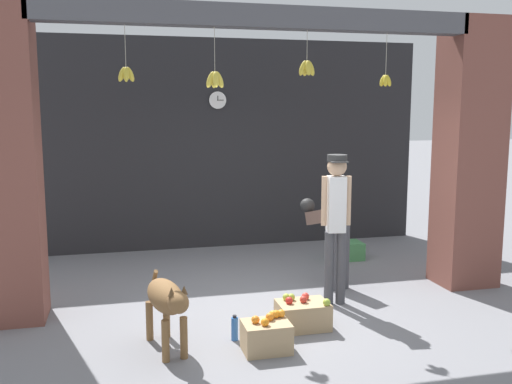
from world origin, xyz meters
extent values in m
plane|color=slate|center=(0.00, 0.00, 0.00)|extent=(60.00, 60.00, 0.00)
cube|color=#232326|center=(0.00, 3.06, 1.68)|extent=(6.77, 0.12, 3.35)
cube|color=brown|center=(-2.73, 0.30, 1.68)|extent=(0.70, 0.60, 3.35)
cube|color=brown|center=(2.73, 0.30, 1.68)|extent=(0.70, 0.60, 3.35)
cube|color=#4C4C51|center=(0.00, 0.12, 3.23)|extent=(4.87, 0.24, 0.24)
cylinder|color=#B2AD99|center=(-1.47, 0.17, 2.90)|extent=(0.01, 0.01, 0.43)
ellipsoid|color=gold|center=(-1.42, 0.17, 2.61)|extent=(0.11, 0.06, 0.17)
ellipsoid|color=gold|center=(-1.47, 0.21, 2.61)|extent=(0.06, 0.11, 0.17)
ellipsoid|color=gold|center=(-1.51, 0.17, 2.61)|extent=(0.11, 0.06, 0.17)
ellipsoid|color=gold|center=(-1.47, 0.13, 2.61)|extent=(0.06, 0.11, 0.17)
cylinder|color=#B2AD99|center=(-0.54, 0.10, 2.88)|extent=(0.01, 0.01, 0.47)
ellipsoid|color=yellow|center=(-0.49, 0.10, 2.56)|extent=(0.13, 0.07, 0.20)
ellipsoid|color=yellow|center=(-0.54, 0.15, 2.56)|extent=(0.07, 0.13, 0.20)
ellipsoid|color=yellow|center=(-0.59, 0.10, 2.56)|extent=(0.13, 0.07, 0.20)
ellipsoid|color=yellow|center=(-0.54, 0.06, 2.56)|extent=(0.07, 0.13, 0.20)
cylinder|color=#B2AD99|center=(0.49, 0.08, 2.95)|extent=(0.01, 0.01, 0.33)
ellipsoid|color=gold|center=(0.54, 0.08, 2.70)|extent=(0.12, 0.07, 0.19)
ellipsoid|color=gold|center=(0.49, 0.13, 2.70)|extent=(0.07, 0.12, 0.19)
ellipsoid|color=gold|center=(0.44, 0.08, 2.70)|extent=(0.12, 0.07, 0.19)
ellipsoid|color=gold|center=(0.49, 0.04, 2.70)|extent=(0.07, 0.12, 0.19)
cylinder|color=#B2AD99|center=(1.46, 0.11, 2.88)|extent=(0.01, 0.01, 0.47)
ellipsoid|color=yellow|center=(1.50, 0.11, 2.58)|extent=(0.10, 0.05, 0.15)
ellipsoid|color=yellow|center=(1.48, 0.15, 2.58)|extent=(0.08, 0.09, 0.15)
ellipsoid|color=yellow|center=(1.44, 0.15, 2.58)|extent=(0.08, 0.09, 0.15)
ellipsoid|color=yellow|center=(1.42, 0.11, 2.58)|extent=(0.10, 0.05, 0.15)
ellipsoid|color=yellow|center=(1.44, 0.08, 2.58)|extent=(0.08, 0.09, 0.15)
ellipsoid|color=yellow|center=(1.48, 0.08, 2.58)|extent=(0.08, 0.09, 0.15)
ellipsoid|color=brown|center=(-1.19, -0.86, 0.52)|extent=(0.43, 0.76, 0.29)
cylinder|color=brown|center=(-1.05, -1.10, 0.20)|extent=(0.07, 0.07, 0.39)
cylinder|color=brown|center=(-1.22, -1.14, 0.20)|extent=(0.07, 0.07, 0.39)
cylinder|color=brown|center=(-1.17, -0.57, 0.20)|extent=(0.07, 0.07, 0.39)
cylinder|color=brown|center=(-1.33, -0.61, 0.20)|extent=(0.07, 0.07, 0.39)
ellipsoid|color=brown|center=(-1.11, -1.24, 0.58)|extent=(0.23, 0.30, 0.19)
cone|color=brown|center=(-1.06, -1.23, 0.69)|extent=(0.06, 0.06, 0.08)
cone|color=brown|center=(-1.17, -1.25, 0.69)|extent=(0.06, 0.06, 0.08)
cylinder|color=brown|center=(-1.28, -0.47, 0.55)|extent=(0.09, 0.23, 0.29)
cylinder|color=#424247|center=(0.89, -0.06, 0.43)|extent=(0.11, 0.11, 0.86)
cylinder|color=#424247|center=(0.75, -0.04, 0.43)|extent=(0.11, 0.11, 0.86)
cube|color=white|center=(0.82, -0.05, 1.18)|extent=(0.22, 0.20, 0.64)
cylinder|color=tan|center=(0.96, -0.07, 1.22)|extent=(0.06, 0.06, 0.57)
cylinder|color=tan|center=(0.68, -0.03, 1.22)|extent=(0.06, 0.06, 0.57)
sphere|color=tan|center=(0.82, -0.05, 1.61)|extent=(0.22, 0.22, 0.22)
cylinder|color=#2D2D2D|center=(0.82, -0.05, 1.70)|extent=(0.23, 0.23, 0.08)
cube|color=#2D2D2D|center=(0.80, -0.16, 1.67)|extent=(0.20, 0.15, 0.01)
cylinder|color=#424247|center=(1.03, 0.41, 0.41)|extent=(0.11, 0.11, 0.82)
cylinder|color=#424247|center=(1.16, 0.46, 0.41)|extent=(0.11, 0.11, 0.82)
cube|color=brown|center=(0.99, 0.70, 0.90)|extent=(0.42, 0.65, 0.32)
sphere|color=black|center=(0.85, 1.05, 0.97)|extent=(0.20, 0.20, 0.20)
cube|color=tan|center=(-0.29, -1.13, 0.14)|extent=(0.44, 0.34, 0.28)
sphere|color=orange|center=(-0.24, -1.09, 0.31)|extent=(0.08, 0.08, 0.08)
sphere|color=orange|center=(-0.17, -1.03, 0.31)|extent=(0.08, 0.08, 0.08)
sphere|color=orange|center=(-0.11, -1.02, 0.31)|extent=(0.08, 0.08, 0.08)
sphere|color=orange|center=(-0.20, -1.03, 0.31)|extent=(0.08, 0.08, 0.08)
sphere|color=orange|center=(-0.39, -1.13, 0.31)|extent=(0.08, 0.08, 0.08)
sphere|color=orange|center=(-0.32, -1.21, 0.31)|extent=(0.08, 0.08, 0.08)
cube|color=tan|center=(0.23, -0.67, 0.14)|extent=(0.52, 0.38, 0.27)
sphere|color=#99B238|center=(0.13, -0.58, 0.31)|extent=(0.08, 0.08, 0.08)
sphere|color=red|center=(0.08, -0.67, 0.31)|extent=(0.08, 0.08, 0.08)
sphere|color=red|center=(0.23, -0.68, 0.31)|extent=(0.08, 0.08, 0.08)
sphere|color=#99B238|center=(0.43, -0.82, 0.31)|extent=(0.08, 0.08, 0.08)
sphere|color=#99B238|center=(0.08, -0.57, 0.31)|extent=(0.08, 0.08, 0.08)
sphere|color=red|center=(0.28, -0.59, 0.31)|extent=(0.08, 0.08, 0.08)
cube|color=#42844C|center=(1.72, 1.77, 0.13)|extent=(0.48, 0.37, 0.26)
cylinder|color=#2D60AD|center=(-0.52, -0.81, 0.11)|extent=(0.07, 0.07, 0.23)
cylinder|color=black|center=(-0.52, -0.81, 0.24)|extent=(0.04, 0.04, 0.03)
cylinder|color=black|center=(-0.01, 3.00, 2.38)|extent=(0.29, 0.01, 0.29)
cylinder|color=white|center=(-0.01, 2.98, 2.38)|extent=(0.27, 0.02, 0.27)
cube|color=black|center=(-0.01, 2.97, 2.41)|extent=(0.01, 0.01, 0.08)
cube|color=black|center=(0.03, 2.97, 2.38)|extent=(0.10, 0.01, 0.01)
camera|label=1|loc=(-1.58, -6.04, 2.26)|focal=40.00mm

